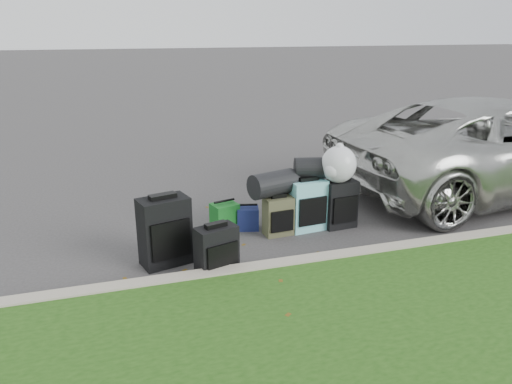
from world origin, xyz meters
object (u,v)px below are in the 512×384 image
object	(u,v)px
suitcase_small_black	(217,251)
suitcase_olive	(278,216)
tote_green	(225,217)
suitcase_teal	(307,205)
suv	(500,146)
tote_navy	(248,218)
suitcase_large_black_left	(165,231)
suitcase_large_black_right	(340,204)

from	to	relation	value
suitcase_small_black	suitcase_olive	world-z (taller)	suitcase_small_black
suitcase_olive	tote_green	bearing A→B (deg)	147.01
suitcase_olive	suitcase_teal	xyz separation A→B (m)	(0.42, 0.05, 0.09)
suitcase_small_black	suitcase_olive	distance (m)	1.30
suv	tote_navy	bearing A→B (deg)	92.86
suitcase_teal	tote_navy	xyz separation A→B (m)	(-0.74, 0.24, -0.19)
suitcase_large_black_left	tote_navy	bearing A→B (deg)	15.99
suitcase_large_black_right	suitcase_small_black	bearing A→B (deg)	-160.57
suv	tote_navy	distance (m)	4.37
suitcase_large_black_left	suitcase_large_black_right	world-z (taller)	suitcase_large_black_left
suitcase_olive	tote_navy	distance (m)	0.45
tote_navy	suv	bearing A→B (deg)	19.04
suitcase_small_black	tote_navy	distance (m)	1.32
suitcase_teal	tote_green	bearing A→B (deg)	158.47
suitcase_large_black_right	tote_navy	distance (m)	1.24
suitcase_small_black	tote_green	world-z (taller)	suitcase_small_black
suitcase_olive	tote_navy	bearing A→B (deg)	134.08
suitcase_small_black	suitcase_large_black_right	distance (m)	2.05
suitcase_small_black	tote_green	xyz separation A→B (m)	(0.38, 1.18, -0.09)
suv	tote_green	size ratio (longest dim) A/B	14.80
suv	suitcase_olive	xyz separation A→B (m)	(-3.99, -0.65, -0.50)
suitcase_large_black_left	suitcase_small_black	bearing A→B (deg)	-55.74
suitcase_large_black_left	suitcase_large_black_right	size ratio (longest dim) A/B	1.21
suv	suitcase_large_black_left	xyz separation A→B (m)	(-5.48, -1.05, -0.36)
suitcase_olive	suitcase_large_black_right	world-z (taller)	suitcase_large_black_right
suitcase_small_black	suv	bearing A→B (deg)	0.11
suitcase_small_black	tote_navy	bearing A→B (deg)	42.23
suitcase_teal	suitcase_large_black_right	xyz separation A→B (m)	(0.45, -0.04, -0.02)
suitcase_large_black_left	tote_navy	distance (m)	1.38
suitcase_large_black_left	suitcase_teal	distance (m)	1.97
tote_green	suitcase_large_black_right	bearing A→B (deg)	-27.80
suv	suitcase_small_black	xyz separation A→B (m)	(-4.99, -1.48, -0.48)
suitcase_small_black	tote_green	bearing A→B (deg)	55.64
suv	suitcase_olive	size ratio (longest dim) A/B	10.76
suitcase_small_black	tote_navy	xyz separation A→B (m)	(0.68, 1.12, -0.12)
suv	suitcase_small_black	world-z (taller)	suv
suitcase_large_black_right	tote_green	bearing A→B (deg)	162.53
suv	tote_navy	xyz separation A→B (m)	(-4.31, -0.36, -0.60)
suitcase_small_black	suitcase_large_black_left	bearing A→B (deg)	122.39
suitcase_large_black_left	suv	bearing A→B (deg)	-3.68
suv	suitcase_large_black_left	distance (m)	5.59
suv	suitcase_large_black_right	distance (m)	3.21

